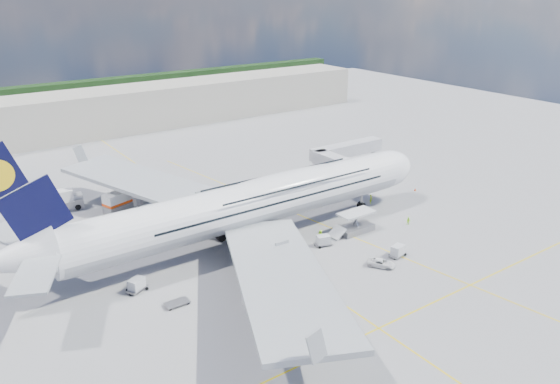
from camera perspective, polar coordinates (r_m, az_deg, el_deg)
ground at (r=84.27m, az=0.59°, el=-7.66°), size 300.00×300.00×0.00m
taxi_line_main at (r=84.27m, az=0.59°, el=-7.65°), size 0.25×220.00×0.01m
taxi_line_cross at (r=71.42m, az=10.28°, el=-13.83°), size 120.00×0.25×0.01m
taxi_line_diag at (r=99.04m, az=3.81°, el=-3.13°), size 14.16×99.06×0.01m
airliner at (r=88.98m, az=-3.01°, el=-1.18°), size 77.26×79.15×23.71m
jet_bridge at (r=114.08m, az=6.66°, el=3.73°), size 18.80×12.10×8.50m
cargo_loader at (r=95.37m, az=7.82°, el=-3.46°), size 8.53×3.20×3.67m
terminal at (r=164.56m, az=-19.26°, el=7.74°), size 180.00×16.00×12.00m
tree_line at (r=219.68m, az=-12.58°, el=10.94°), size 160.00×6.00×8.00m
dolly_row_a at (r=75.81m, az=-10.72°, el=-11.29°), size 3.28×1.81×0.48m
dolly_row_b at (r=70.44m, az=2.09°, el=-13.02°), size 3.30×2.44×1.87m
dolly_row_c at (r=80.70m, az=0.12°, el=-8.16°), size 3.43×2.22×2.02m
dolly_back at (r=79.84m, az=-14.75°, el=-9.33°), size 3.39×2.80×1.90m
dolly_nose_far at (r=88.34m, az=12.20°, el=-6.01°), size 3.22×2.20×1.86m
dolly_nose_near at (r=90.05m, az=4.54°, el=-5.05°), size 3.16×2.28×1.80m
baggage_tug at (r=74.84m, az=-2.71°, el=-10.91°), size 3.29×1.80×1.97m
catering_truck_inner at (r=105.96m, az=-16.20°, el=-1.13°), size 7.66×4.57×4.27m
catering_truck_outer at (r=111.13m, az=-21.65°, el=-0.85°), size 6.98×3.32×4.02m
service_van at (r=85.00m, az=10.56°, el=-7.32°), size 4.01×4.64×1.19m
crew_nose at (r=108.07m, az=9.48°, el=-0.74°), size 0.80×0.69×1.85m
crew_loader at (r=99.99m, az=13.28°, el=-2.97°), size 0.92×0.92×1.50m
crew_wing at (r=71.92m, az=-0.83°, el=-12.26°), size 1.02×1.19×1.91m
crew_van at (r=91.57m, az=4.25°, el=-4.56°), size 1.08×1.16×2.00m
crew_tug at (r=72.17m, az=1.41°, el=-12.17°), size 1.31×0.93×1.84m
cone_nose at (r=116.91m, az=13.94°, el=0.26°), size 0.44×0.44×0.56m
cone_wing_left_inner at (r=106.68m, az=-11.29°, el=-1.54°), size 0.43×0.43×0.55m
cone_wing_left_outer at (r=107.66m, az=-14.29°, el=-1.56°), size 0.50×0.50×0.64m
cone_wing_right_inner at (r=80.74m, az=1.57°, el=-8.81°), size 0.46×0.46×0.58m
cone_wing_right_outer at (r=73.19m, az=-2.52°, el=-12.23°), size 0.51×0.51×0.64m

